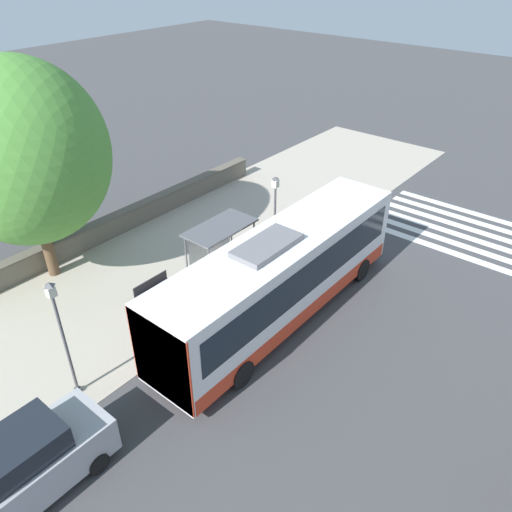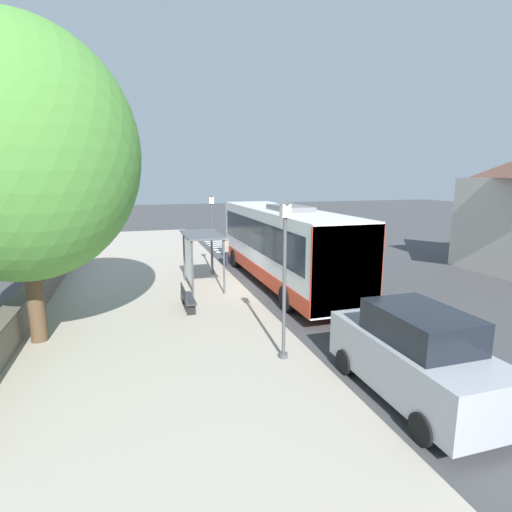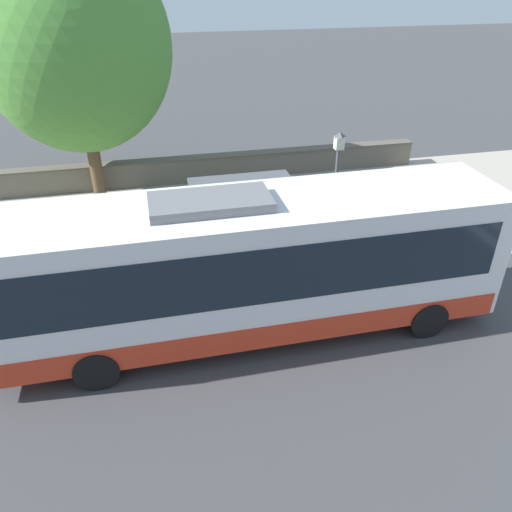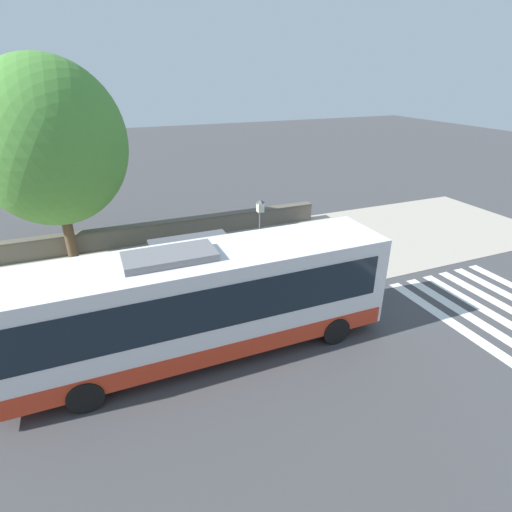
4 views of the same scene
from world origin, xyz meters
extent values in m
plane|color=#424244|center=(0.00, 0.00, 0.00)|extent=(120.00, 120.00, 0.00)
cube|color=#ADA393|center=(-4.50, 0.00, 0.01)|extent=(9.00, 44.00, 0.02)
cube|color=silver|center=(5.00, 9.23, 0.00)|extent=(9.00, 0.50, 0.01)
cube|color=silver|center=(5.00, 10.18, 0.00)|extent=(9.00, 0.50, 0.01)
cube|color=silver|center=(5.00, 11.13, 0.00)|extent=(9.00, 0.50, 0.01)
cube|color=silver|center=(5.00, 12.08, 0.00)|extent=(9.00, 0.50, 0.01)
cube|color=silver|center=(5.00, 13.03, 0.00)|extent=(9.00, 0.50, 0.01)
cube|color=silver|center=(5.00, 13.98, 0.00)|extent=(9.00, 0.50, 0.01)
cube|color=#6B6356|center=(-8.55, 0.00, 0.50)|extent=(0.50, 20.00, 1.01)
cube|color=#5B5449|center=(-8.55, 0.00, 1.05)|extent=(0.60, 20.00, 0.08)
cube|color=white|center=(1.84, 0.20, 2.02)|extent=(2.60, 12.20, 3.14)
cube|color=black|center=(1.84, 0.20, 2.43)|extent=(2.64, 11.22, 1.38)
cube|color=red|center=(1.84, 0.20, 0.76)|extent=(2.64, 11.95, 0.63)
cube|color=red|center=(1.84, -5.86, 2.02)|extent=(2.64, 0.06, 3.02)
cube|color=black|center=(1.84, 6.26, 3.28)|extent=(1.95, 0.08, 0.44)
cube|color=slate|center=(1.84, -0.71, 3.70)|extent=(1.30, 2.68, 0.22)
cylinder|color=black|center=(0.62, 4.47, 0.50)|extent=(0.30, 1.00, 1.00)
cylinder|color=black|center=(3.07, 4.47, 0.50)|extent=(0.30, 1.00, 1.00)
cylinder|color=black|center=(0.62, -3.58, 0.50)|extent=(0.30, 1.00, 1.00)
cylinder|color=black|center=(3.07, -3.58, 0.50)|extent=(0.30, 1.00, 1.00)
cylinder|color=#515459|center=(-1.15, -0.68, 1.22)|extent=(0.08, 0.08, 2.44)
cylinder|color=#515459|center=(-1.15, 2.17, 1.22)|extent=(0.08, 0.08, 2.44)
cylinder|color=#515459|center=(-2.50, -0.68, 1.22)|extent=(0.08, 0.08, 2.44)
cylinder|color=#515459|center=(-2.50, 2.17, 1.22)|extent=(0.08, 0.08, 2.44)
cube|color=#515459|center=(-1.83, 0.75, 2.48)|extent=(1.66, 3.15, 0.08)
cube|color=silver|center=(-2.48, 0.75, 1.34)|extent=(0.03, 2.56, 1.95)
cylinder|color=#2D3347|center=(0.09, 4.91, 0.41)|extent=(0.12, 0.12, 0.82)
cylinder|color=#2D3347|center=(0.25, 4.91, 0.41)|extent=(0.12, 0.12, 0.82)
cube|color=gray|center=(0.17, 4.91, 1.15)|extent=(0.34, 0.22, 0.66)
sphere|color=tan|center=(0.17, 4.91, 1.59)|extent=(0.23, 0.23, 0.23)
cube|color=#333338|center=(-2.92, -2.26, 0.45)|extent=(0.40, 1.76, 0.06)
cube|color=#333338|center=(-3.09, -2.26, 0.68)|extent=(0.04, 1.76, 0.40)
cube|color=black|center=(-2.92, -2.96, 0.23)|extent=(0.32, 0.06, 0.45)
cube|color=black|center=(-2.92, -1.55, 0.23)|extent=(0.32, 0.06, 0.45)
cylinder|color=#4C4C51|center=(-0.93, -7.31, 0.08)|extent=(0.24, 0.24, 0.16)
cylinder|color=#4C4C51|center=(-0.93, -7.31, 2.00)|extent=(0.10, 0.10, 4.00)
cube|color=silver|center=(-0.93, -7.31, 4.18)|extent=(0.24, 0.24, 0.35)
pyramid|color=#4C4C51|center=(-0.93, -7.31, 4.42)|extent=(0.28, 0.28, 0.14)
cylinder|color=#4C4C51|center=(-0.89, 3.33, 0.08)|extent=(0.24, 0.24, 0.16)
cylinder|color=#4C4C51|center=(-0.89, 3.33, 1.85)|extent=(0.10, 0.10, 3.70)
cube|color=silver|center=(-0.89, 3.33, 3.87)|extent=(0.24, 0.24, 0.35)
pyramid|color=#4C4C51|center=(-0.89, 3.33, 4.12)|extent=(0.28, 0.28, 0.14)
cylinder|color=brown|center=(-7.78, -3.95, 1.93)|extent=(0.48, 0.48, 3.86)
ellipsoid|color=#4C8C38|center=(-7.78, -3.95, 5.70)|extent=(6.72, 6.72, 7.40)
cube|color=#9EA0A8|center=(1.19, -10.08, 0.86)|extent=(1.88, 4.54, 1.17)
cube|color=black|center=(1.19, -10.19, 1.81)|extent=(1.60, 2.36, 0.73)
cylinder|color=black|center=(0.30, -8.61, 0.32)|extent=(0.22, 0.64, 0.64)
cylinder|color=black|center=(2.08, -8.61, 0.32)|extent=(0.22, 0.64, 0.64)
camera|label=1|loc=(11.04, -12.48, 12.81)|focal=35.00mm
camera|label=2|loc=(-4.76, -17.13, 5.04)|focal=28.00mm
camera|label=3|loc=(11.81, -1.97, 8.28)|focal=35.00mm
camera|label=4|loc=(12.57, -2.42, 8.61)|focal=28.00mm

